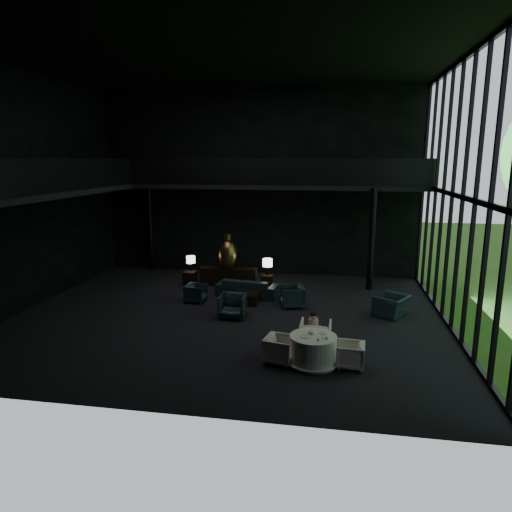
% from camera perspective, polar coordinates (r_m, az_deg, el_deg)
% --- Properties ---
extents(floor, '(14.00, 12.00, 0.02)m').
position_cam_1_polar(floor, '(15.23, -3.40, -7.47)').
color(floor, black).
rests_on(floor, ground).
extents(ceiling, '(14.00, 12.00, 0.02)m').
position_cam_1_polar(ceiling, '(14.65, -3.82, 23.51)').
color(ceiling, black).
rests_on(ceiling, ground).
extents(wall_back, '(14.00, 0.04, 8.00)m').
position_cam_1_polar(wall_back, '(20.28, 0.29, 8.99)').
color(wall_back, black).
rests_on(wall_back, ground).
extents(wall_front, '(14.00, 0.04, 8.00)m').
position_cam_1_polar(wall_front, '(8.69, -12.60, 4.61)').
color(wall_front, black).
rests_on(wall_front, ground).
extents(wall_left, '(0.04, 12.00, 8.00)m').
position_cam_1_polar(wall_left, '(17.37, -26.89, 7.19)').
color(wall_left, black).
rests_on(wall_left, ground).
extents(curtain_wall, '(0.20, 12.00, 8.00)m').
position_cam_1_polar(curtain_wall, '(14.50, 24.44, 6.70)').
color(curtain_wall, black).
rests_on(curtain_wall, ground).
extents(mezzanine_left, '(2.00, 12.00, 0.25)m').
position_cam_1_polar(mezzanine_left, '(16.80, -24.12, 7.32)').
color(mezzanine_left, black).
rests_on(mezzanine_left, wall_left).
extents(mezzanine_back, '(12.00, 2.00, 0.25)m').
position_cam_1_polar(mezzanine_back, '(19.15, 2.79, 8.80)').
color(mezzanine_back, black).
rests_on(mezzanine_back, wall_back).
extents(railing_left, '(0.06, 12.00, 1.00)m').
position_cam_1_polar(railing_left, '(16.25, -21.32, 9.54)').
color(railing_left, black).
rests_on(railing_left, mezzanine_left).
extents(railing_back, '(12.00, 0.06, 1.00)m').
position_cam_1_polar(railing_back, '(18.13, 2.43, 10.52)').
color(railing_back, black).
rests_on(railing_back, mezzanine_back).
extents(column_nw, '(0.24, 0.24, 4.00)m').
position_cam_1_polar(column_nw, '(21.57, -13.11, 3.52)').
color(column_nw, black).
rests_on(column_nw, floor).
extents(column_ne, '(0.24, 0.24, 4.00)m').
position_cam_1_polar(column_ne, '(18.31, 14.24, 1.99)').
color(column_ne, black).
rests_on(column_ne, floor).
extents(console, '(2.32, 0.53, 0.74)m').
position_cam_1_polar(console, '(18.71, -3.45, -2.57)').
color(console, black).
rests_on(console, floor).
extents(bronze_urn, '(0.75, 0.75, 1.40)m').
position_cam_1_polar(bronze_urn, '(18.40, -3.55, 0.28)').
color(bronze_urn, olive).
rests_on(bronze_urn, console).
extents(side_table_left, '(0.50, 0.50, 0.55)m').
position_cam_1_polar(side_table_left, '(19.01, -8.25, -2.72)').
color(side_table_left, black).
rests_on(side_table_left, floor).
extents(table_lamp_left, '(0.36, 0.36, 0.61)m').
position_cam_1_polar(table_lamp_left, '(19.01, -8.15, -0.52)').
color(table_lamp_left, black).
rests_on(table_lamp_left, side_table_left).
extents(side_table_right, '(0.45, 0.45, 0.50)m').
position_cam_1_polar(side_table_right, '(18.44, 1.40, -3.15)').
color(side_table_right, black).
rests_on(side_table_right, floor).
extents(table_lamp_right, '(0.39, 0.39, 0.66)m').
position_cam_1_polar(table_lamp_right, '(18.33, 1.45, -0.92)').
color(table_lamp_right, black).
rests_on(table_lamp_right, side_table_right).
extents(sofa, '(2.61, 1.07, 0.99)m').
position_cam_1_polar(sofa, '(17.20, -1.06, -3.42)').
color(sofa, black).
rests_on(sofa, floor).
extents(lounge_armchair_west, '(0.65, 0.69, 0.66)m').
position_cam_1_polar(lounge_armchair_west, '(16.69, -7.51, -4.61)').
color(lounge_armchair_west, black).
rests_on(lounge_armchair_west, floor).
extents(lounge_armchair_east, '(0.97, 1.01, 0.87)m').
position_cam_1_polar(lounge_armchair_east, '(16.03, 4.54, -4.85)').
color(lounge_armchair_east, black).
rests_on(lounge_armchair_east, floor).
extents(lounge_armchair_south, '(0.91, 0.85, 0.94)m').
position_cam_1_polar(lounge_armchair_south, '(14.93, -2.94, -5.96)').
color(lounge_armchair_south, black).
rests_on(lounge_armchair_south, floor).
extents(window_armchair, '(1.15, 1.27, 0.93)m').
position_cam_1_polar(window_armchair, '(15.71, 16.60, -5.57)').
color(window_armchair, black).
rests_on(window_armchair, floor).
extents(coffee_table, '(0.90, 0.90, 0.38)m').
position_cam_1_polar(coffee_table, '(16.47, -1.20, -5.23)').
color(coffee_table, black).
rests_on(coffee_table, floor).
extents(dining_table, '(1.35, 1.35, 0.75)m').
position_cam_1_polar(dining_table, '(11.81, 7.13, -11.78)').
color(dining_table, white).
rests_on(dining_table, floor).
extents(dining_chair_north, '(0.93, 0.87, 0.94)m').
position_cam_1_polar(dining_chair_north, '(12.64, 7.44, -9.46)').
color(dining_chair_north, silver).
rests_on(dining_chair_north, floor).
extents(dining_chair_east, '(0.60, 0.64, 0.61)m').
position_cam_1_polar(dining_chair_east, '(11.82, 11.72, -12.05)').
color(dining_chair_east, beige).
rests_on(dining_chair_east, floor).
extents(dining_chair_west, '(0.78, 0.81, 0.71)m').
position_cam_1_polar(dining_chair_west, '(11.84, 3.00, -11.48)').
color(dining_chair_west, beige).
rests_on(dining_chair_west, floor).
extents(child, '(0.27, 0.27, 0.58)m').
position_cam_1_polar(child, '(12.61, 7.19, -8.21)').
color(child, '#DBA7B4').
rests_on(child, dining_chair_north).
extents(plate_a, '(0.28, 0.28, 0.02)m').
position_cam_1_polar(plate_a, '(11.57, 6.24, -9.97)').
color(plate_a, white).
rests_on(plate_a, dining_table).
extents(plate_b, '(0.26, 0.26, 0.01)m').
position_cam_1_polar(plate_b, '(11.82, 8.40, -9.56)').
color(plate_b, white).
rests_on(plate_b, dining_table).
extents(saucer, '(0.18, 0.18, 0.01)m').
position_cam_1_polar(saucer, '(11.60, 8.50, -9.98)').
color(saucer, white).
rests_on(saucer, dining_table).
extents(coffee_cup, '(0.11, 0.11, 0.06)m').
position_cam_1_polar(coffee_cup, '(11.48, 8.81, -10.03)').
color(coffee_cup, white).
rests_on(coffee_cup, saucer).
extents(cereal_bowl, '(0.17, 0.17, 0.09)m').
position_cam_1_polar(cereal_bowl, '(11.76, 6.96, -9.43)').
color(cereal_bowl, white).
rests_on(cereal_bowl, dining_table).
extents(cream_pot, '(0.06, 0.06, 0.06)m').
position_cam_1_polar(cream_pot, '(11.35, 7.75, -10.34)').
color(cream_pot, '#99999E').
rests_on(cream_pot, dining_table).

